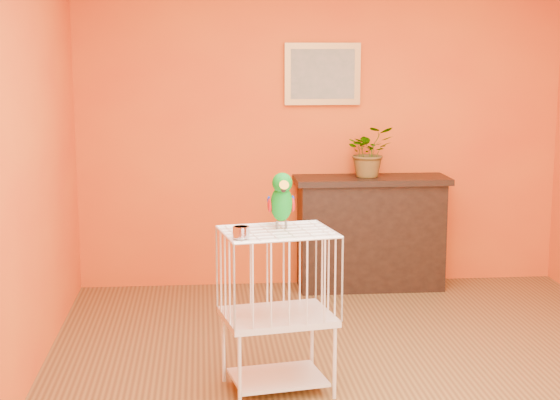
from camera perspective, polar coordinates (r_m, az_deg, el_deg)
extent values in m
plane|color=brown|center=(5.21, 6.17, -11.93)|extent=(4.50, 4.50, 0.00)
plane|color=orange|center=(7.09, 2.78, 4.74)|extent=(4.00, 0.00, 4.00)
plane|color=orange|center=(2.75, 15.92, -3.73)|extent=(4.00, 0.00, 4.00)
plane|color=orange|center=(4.89, -17.17, 2.02)|extent=(0.00, 4.50, 4.50)
cube|color=black|center=(7.07, 6.04, -2.38)|extent=(1.17, 0.39, 0.88)
cube|color=black|center=(6.99, 6.11, 1.34)|extent=(1.25, 0.45, 0.05)
cube|color=black|center=(6.91, 6.32, -2.68)|extent=(0.82, 0.02, 0.44)
cube|color=#5D281A|center=(7.01, 4.14, -3.29)|extent=(0.05, 0.18, 0.27)
cube|color=#284321|center=(7.02, 4.77, -3.27)|extent=(0.05, 0.18, 0.27)
cube|color=#5D281A|center=(7.03, 5.48, -3.25)|extent=(0.05, 0.18, 0.27)
cube|color=#284321|center=(7.05, 6.26, -3.23)|extent=(0.05, 0.18, 0.27)
cube|color=#5D281A|center=(7.07, 7.03, -3.21)|extent=(0.05, 0.18, 0.27)
imported|color=#26722D|center=(6.95, 5.97, 2.84)|extent=(0.40, 0.44, 0.32)
cube|color=#AE7D3E|center=(7.04, 2.85, 8.37)|extent=(0.62, 0.03, 0.50)
cube|color=gray|center=(7.02, 2.86, 8.37)|extent=(0.52, 0.01, 0.40)
cube|color=white|center=(5.05, -0.15, -11.71)|extent=(0.58, 0.48, 0.02)
cube|color=white|center=(4.93, -0.16, -7.77)|extent=(0.68, 0.57, 0.04)
cube|color=white|center=(4.80, -0.16, -2.13)|extent=(0.68, 0.57, 0.01)
cylinder|color=white|center=(4.75, -2.71, -11.40)|extent=(0.02, 0.02, 0.42)
cylinder|color=white|center=(4.89, 3.65, -10.76)|extent=(0.02, 0.02, 0.42)
cylinder|color=white|center=(5.13, -3.77, -9.75)|extent=(0.02, 0.02, 0.42)
cylinder|color=white|center=(5.26, 2.13, -9.23)|extent=(0.02, 0.02, 0.42)
cylinder|color=silver|center=(4.60, -2.60, -2.15)|extent=(0.09, 0.09, 0.06)
cylinder|color=#59544C|center=(4.86, -0.21, -1.66)|extent=(0.01, 0.01, 0.05)
cylinder|color=#59544C|center=(4.87, 0.40, -1.65)|extent=(0.01, 0.01, 0.05)
ellipsoid|color=#068D1B|center=(4.84, 0.10, -0.24)|extent=(0.13, 0.18, 0.23)
ellipsoid|color=#068D1B|center=(4.79, 0.15, 1.15)|extent=(0.12, 0.12, 0.11)
cone|color=#F6A814|center=(4.74, 0.24, 0.90)|extent=(0.06, 0.08, 0.07)
cone|color=black|center=(4.75, 0.21, 0.68)|extent=(0.03, 0.03, 0.03)
sphere|color=black|center=(4.76, -0.29, 1.25)|extent=(0.02, 0.02, 0.02)
sphere|color=black|center=(4.77, 0.65, 1.27)|extent=(0.02, 0.02, 0.02)
ellipsoid|color=#A50C0C|center=(4.85, -0.67, -0.36)|extent=(0.03, 0.07, 0.08)
ellipsoid|color=navy|center=(4.87, 0.83, -0.32)|extent=(0.03, 0.07, 0.08)
cone|color=#068D1B|center=(4.93, -0.02, -0.97)|extent=(0.08, 0.16, 0.13)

